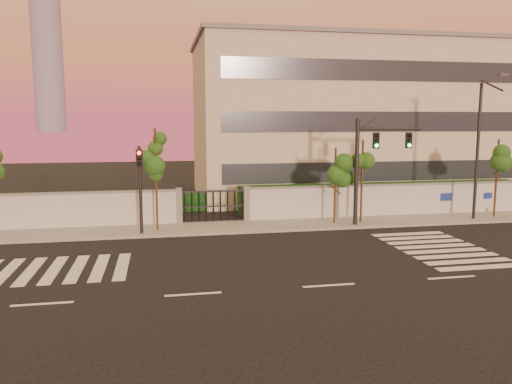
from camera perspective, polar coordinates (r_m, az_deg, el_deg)
The scene contains 14 objects.
ground at distance 18.98m, azimuth 8.31°, elevation -10.54°, with size 120.00×120.00×0.00m, color black.
sidewalk at distance 28.73m, azimuth 1.42°, elevation -3.87°, with size 60.00×3.00×0.15m, color gray.
perimeter_wall at distance 30.01m, azimuth 1.01°, elevation -1.42°, with size 60.00×0.36×2.20m.
hedge_row at distance 32.91m, azimuth 1.83°, elevation -1.02°, with size 41.00×4.25×1.80m.
institutional_building at distance 41.74m, azimuth 10.28°, elevation 8.14°, with size 24.40×12.40×12.25m.
distant_skyscraper at distance 307.88m, azimuth -22.94°, elevation 17.96°, with size 16.00×16.00×118.00m.
road_markings at distance 22.02m, azimuth 1.14°, elevation -7.78°, with size 57.00×7.62×0.02m.
street_tree_c at distance 27.20m, azimuth -11.37°, elevation 3.98°, with size 1.48×1.18×5.66m.
street_tree_d at distance 29.10m, azimuth 9.08°, elevation 2.67°, with size 1.51×1.20×4.52m.
street_tree_e at distance 29.63m, azimuth 12.08°, elevation 3.28°, with size 1.52×1.21×4.94m.
street_tree_f at distance 34.00m, azimuth 25.89°, elevation 3.24°, with size 1.63×1.30×4.94m.
traffic_signal_main at distance 29.06m, azimuth 12.89°, elevation 3.72°, with size 3.92×0.43×6.20m.
traffic_signal_secondary at distance 26.70m, azimuth -13.11°, elevation 1.42°, with size 0.37×0.35×4.77m.
streetlight_east at distance 32.57m, azimuth 24.21°, elevation 5.00°, with size 0.52×2.08×8.65m.
Camera 1 is at (-6.02, -16.95, 6.04)m, focal length 35.00 mm.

